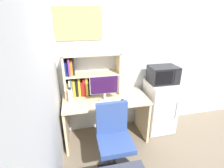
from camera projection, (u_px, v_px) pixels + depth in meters
wall_back at (170, 57)px, 3.06m from camera, size 6.40×0.04×2.60m
wall_left at (35, 123)px, 1.19m from camera, size 0.04×4.40×2.60m
desk at (106, 111)px, 2.78m from camera, size 1.34×0.67×0.77m
hutch_bookshelf at (84, 77)px, 2.69m from camera, size 0.89×0.28×0.68m
monitor at (104, 87)px, 2.53m from camera, size 0.44×0.18×0.41m
keyboard at (104, 104)px, 2.50m from camera, size 0.37×0.13×0.02m
computer_mouse at (123, 101)px, 2.57m from camera, size 0.06×0.10×0.04m
water_bottle at (70, 96)px, 2.52m from camera, size 0.08×0.08×0.24m
mini_fridge at (159, 106)px, 3.05m from camera, size 0.49×0.53×0.94m
microwave at (163, 74)px, 2.82m from camera, size 0.47×0.34×0.28m
desk_chair at (114, 143)px, 2.23m from camera, size 0.50×0.50×0.97m
wall_corkboard at (78, 23)px, 2.48m from camera, size 0.71×0.02×0.48m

